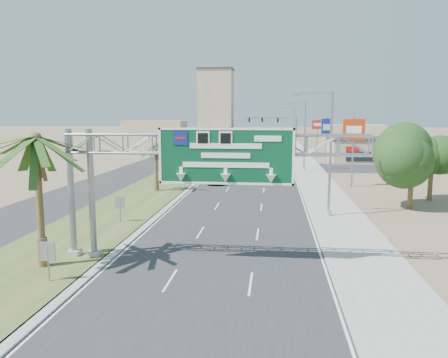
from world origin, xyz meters
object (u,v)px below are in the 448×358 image
at_px(signal_mast, 285,133).
at_px(car_mid_lane, 265,159).
at_px(palm_near, 36,139).
at_px(pole_sign_blue, 327,129).
at_px(store_building, 382,151).
at_px(pole_sign_red_near, 354,133).
at_px(car_far, 254,150).
at_px(car_left_lane, 218,176).
at_px(pole_sign_red_far, 317,127).
at_px(car_right_lane, 286,153).
at_px(sign_gantry, 198,154).

height_order(signal_mast, car_mid_lane, signal_mast).
bearing_deg(palm_near, pole_sign_blue, 69.35).
relative_size(store_building, pole_sign_red_near, 2.27).
distance_m(palm_near, car_far, 74.27).
relative_size(car_far, pole_sign_red_near, 0.66).
bearing_deg(car_left_lane, store_building, 50.87).
bearing_deg(car_mid_lane, pole_sign_red_far, 54.91).
height_order(signal_mast, pole_sign_red_far, signal_mast).
distance_m(signal_mast, pole_sign_red_near, 35.18).
bearing_deg(car_far, store_building, -36.76).
xyz_separation_m(car_left_lane, car_mid_lane, (5.13, 22.49, -0.07)).
bearing_deg(pole_sign_red_far, car_left_lane, -111.87).
bearing_deg(palm_near, car_far, 83.84).
xyz_separation_m(car_right_lane, pole_sign_blue, (6.64, -9.32, 4.99)).
distance_m(store_building, car_far, 28.02).
height_order(pole_sign_red_near, pole_sign_blue, pole_sign_red_near).
distance_m(car_far, pole_sign_red_far, 14.78).
height_order(signal_mast, pole_sign_blue, signal_mast).
relative_size(pole_sign_red_near, pole_sign_blue, 1.02).
bearing_deg(car_right_lane, car_left_lane, -100.38).
xyz_separation_m(sign_gantry, palm_near, (-8.14, -1.93, 0.87)).
relative_size(palm_near, pole_sign_blue, 1.07).
relative_size(car_mid_lane, pole_sign_red_near, 0.58).
bearing_deg(palm_near, pole_sign_red_far, 73.06).
bearing_deg(pole_sign_red_near, car_right_lane, 100.02).
xyz_separation_m(palm_near, pole_sign_blue, (21.34, 56.65, -1.14)).
bearing_deg(car_right_lane, car_mid_lane, -102.96).
bearing_deg(pole_sign_red_near, car_far, 106.67).
bearing_deg(car_right_lane, car_far, 135.58).
xyz_separation_m(car_far, pole_sign_blue, (13.40, -16.94, 5.03)).
height_order(palm_near, car_right_lane, palm_near).
xyz_separation_m(palm_near, pole_sign_red_near, (21.15, 29.48, -0.78)).
bearing_deg(car_left_lane, signal_mast, 79.04).
bearing_deg(store_building, signal_mast, 160.46).
distance_m(car_left_lane, car_mid_lane, 23.06).
distance_m(sign_gantry, pole_sign_blue, 56.29).
relative_size(palm_near, pole_sign_red_near, 1.05).
bearing_deg(store_building, car_mid_lane, -165.92).
height_order(car_left_lane, car_mid_lane, car_left_lane).
distance_m(signal_mast, pole_sign_blue, 10.16).
relative_size(store_building, car_far, 3.42).
xyz_separation_m(palm_near, car_far, (7.94, 73.59, -6.17)).
height_order(car_mid_lane, pole_sign_red_far, pole_sign_red_far).
distance_m(pole_sign_red_near, pole_sign_red_far, 38.99).
bearing_deg(store_building, car_left_lane, -132.85).
xyz_separation_m(car_left_lane, car_right_lane, (9.13, 35.59, -0.03)).
height_order(car_right_lane, pole_sign_red_far, pole_sign_red_far).
bearing_deg(car_right_lane, pole_sign_red_far, 26.17).
distance_m(store_building, car_left_lane, 37.70).
height_order(car_left_lane, pole_sign_red_far, pole_sign_red_far).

